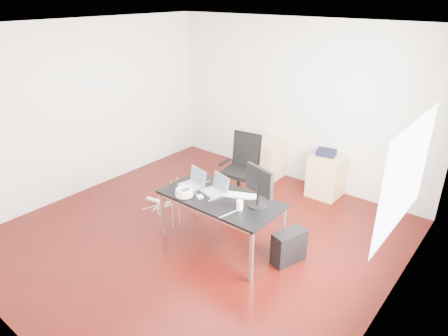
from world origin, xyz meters
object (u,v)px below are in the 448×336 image
Objects in this scene: desk at (221,201)px; filing_cabinet_left at (267,159)px; office_chair at (242,164)px; pc_tower at (289,247)px; filing_cabinet_right at (326,176)px.

filing_cabinet_left is (-0.72, 2.22, -0.33)m from desk.
filing_cabinet_left is at bearing 108.03° from desk.
office_chair is (-0.60, 1.26, -0.07)m from desk.
office_chair is 1.01m from filing_cabinet_left.
filing_cabinet_left is at bearing 146.97° from pc_tower.
desk is 2.29× the size of filing_cabinet_left.
office_chair is 1.54× the size of filing_cabinet_left.
office_chair reaches higher than filing_cabinet_right.
office_chair reaches higher than desk.
pc_tower is at bearing -41.32° from office_chair.
desk is at bearing -146.39° from pc_tower.
filing_cabinet_left is (-0.13, 0.96, -0.26)m from office_chair.
filing_cabinet_right is 1.56× the size of pc_tower.
desk reaches higher than filing_cabinet_left.
filing_cabinet_right is at bearing 35.30° from office_chair.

